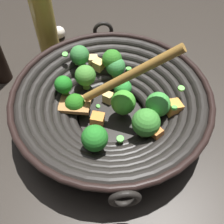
# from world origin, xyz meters

# --- Properties ---
(ground_plane) EXTENTS (4.00, 4.00, 0.00)m
(ground_plane) POSITION_xyz_m (0.00, 0.00, 0.00)
(ground_plane) COLOR #28231E
(wok) EXTENTS (0.43, 0.47, 0.22)m
(wok) POSITION_xyz_m (-0.00, -0.00, 0.06)
(wok) COLOR black
(wok) RESTS_ON ground
(cooking_oil_bottle) EXTENTS (0.06, 0.06, 0.26)m
(cooking_oil_bottle) POSITION_xyz_m (0.18, -0.22, 0.11)
(cooking_oil_bottle) COLOR gold
(cooking_oil_bottle) RESTS_ON ground
(garlic_bulb) EXTENTS (0.04, 0.04, 0.04)m
(garlic_bulb) POSITION_xyz_m (0.17, -0.32, 0.02)
(garlic_bulb) COLOR silver
(garlic_bulb) RESTS_ON ground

